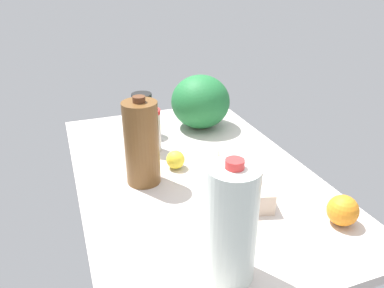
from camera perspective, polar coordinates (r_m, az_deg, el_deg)
name	(u,v)px	position (r cm, az deg, el deg)	size (l,w,h in cm)	color
countertop	(192,174)	(128.76, 0.00, -4.62)	(120.00, 76.00, 3.00)	beige
egg_carton	(243,178)	(118.79, 7.79, -5.11)	(32.01, 11.71, 6.24)	beige
chocolate_milk_jug	(142,143)	(116.61, -7.67, 0.12)	(10.83, 10.83, 28.75)	brown
shaker_bottle	(143,114)	(153.73, -7.53, 4.56)	(8.14, 8.14, 17.28)	#322C3C
milk_jug	(231,224)	(81.17, 6.02, -12.08)	(11.06, 11.06, 29.35)	white
watermelon	(200,102)	(158.88, 1.30, 6.46)	(24.73, 24.73, 22.45)	#216E36
tumbler_cup	(151,131)	(138.83, -6.25, 2.05)	(7.34, 7.34, 16.31)	beige
lemon_by_jug	(176,160)	(128.18, -2.53, -2.39)	(6.39, 6.39, 6.39)	yellow
orange_beside_bowl	(343,210)	(109.07, 21.98, -9.36)	(8.39, 8.39, 8.39)	orange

